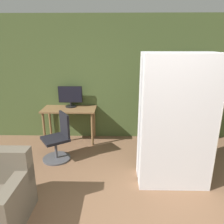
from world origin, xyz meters
TOP-DOWN VIEW (x-y plane):
  - wall_back at (0.00, 3.17)m, footprint 8.00×0.06m
  - desk at (-1.37, 2.86)m, footprint 1.15×0.56m
  - monitor at (-1.36, 3.00)m, footprint 0.53×0.24m
  - office_chair at (-1.43, 2.07)m, footprint 0.61×0.61m
  - bookshelf at (1.17, 3.04)m, footprint 0.83×0.26m
  - mattress_near at (0.54, 1.25)m, footprint 1.06×0.25m
  - mattress_far at (0.54, 1.58)m, footprint 1.06×0.24m

SIDE VIEW (x-z plane):
  - office_chair at x=-1.43m, z-range -0.09..0.80m
  - desk at x=-1.37m, z-range 0.26..1.03m
  - bookshelf at x=1.17m, z-range -0.03..1.75m
  - mattress_far at x=0.54m, z-range 0.00..2.00m
  - mattress_near at x=0.54m, z-range 0.00..2.00m
  - monitor at x=-1.36m, z-range 0.78..1.24m
  - wall_back at x=0.00m, z-range 0.00..2.70m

